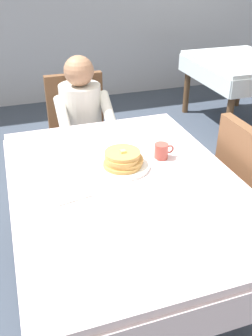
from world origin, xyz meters
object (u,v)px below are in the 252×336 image
Objects in this scene: knife_right_of_plate at (158,163)px; fork_left_of_plate at (89,175)px; plate_breakfast at (123,166)px; spoon_near_edge at (136,200)px; background_table_far at (239,69)px; chair_right_side at (252,189)px; dining_table_main at (126,196)px; breakfast_stack at (123,159)px; cup_coffee at (162,151)px; diner_person at (83,119)px; chair_diner at (80,128)px.

fork_left_of_plate is at bearing 90.03° from knife_right_of_plate.
plate_breakfast is 0.30m from spoon_near_edge.
plate_breakfast is 0.25× the size of background_table_far.
chair_right_side is 4.65× the size of knife_right_of_plate.
breakfast_stack reaches higher than dining_table_main.
breakfast_stack is at bearing -99.88° from chair_right_side.
cup_coffee is at bearing -38.14° from knife_right_of_plate.
fork_left_of_plate and knife_right_of_plate have the same top height.
dining_table_main is at bearing -101.51° from plate_breakfast.
cup_coffee is 0.08m from knife_right_of_plate.
background_table_far is (1.94, 0.92, -0.05)m from diner_person.
chair_diner is 1.00× the size of chair_right_side.
fork_left_of_plate is at bearing -173.99° from plate_breakfast.
background_table_far is at bearing -55.12° from fork_left_of_plate.
spoon_near_edge is (-0.78, -0.17, 0.21)m from chair_right_side.
breakfast_stack is 1.07× the size of knife_right_of_plate.
chair_right_side is (0.77, -1.17, 0.00)m from chair_diner.
breakfast_stack reaches higher than cup_coffee.
background_table_far is at bearing -158.40° from chair_diner.
chair_right_side is 0.83× the size of background_table_far.
chair_right_side is 6.20× the size of spoon_near_edge.
spoon_near_edge is at bearing -77.60° from chair_right_side.
fork_left_of_plate is 2.80m from background_table_far.
cup_coffee is (0.23, 0.03, -0.01)m from breakfast_stack.
cup_coffee is (-0.51, 0.16, 0.25)m from chair_right_side.
fork_left_of_plate reaches higher than dining_table_main.
diner_person is 0.89m from plate_breakfast.
chair_right_side is (0.77, -1.01, -0.14)m from diner_person.
dining_table_main is 0.78m from chair_right_side.
breakfast_stack is at bearing 75.10° from spoon_near_edge.
chair_right_side is at bearing 127.06° from diner_person.
dining_table_main is 7.14× the size of breakfast_stack.
spoon_near_edge is at bearing -96.94° from plate_breakfast.
chair_diner is 1.10m from knife_right_of_plate.
diner_person is at bearing -154.53° from background_table_far.
breakfast_stack reaches higher than background_table_far.
cup_coffee is at bearing 8.32° from plate_breakfast.
diner_person is at bearing 13.17° from knife_right_of_plate.
breakfast_stack is 1.42× the size of spoon_near_edge.
chair_diner is 1.36m from spoon_near_edge.
plate_breakfast is at bearing -86.02° from breakfast_stack.
spoon_near_edge is at bearing 89.35° from chair_diner.
dining_table_main is 1.64× the size of chair_diner.
cup_coffee reaches higher than background_table_far.
cup_coffee is at bearing -107.60° from chair_right_side.
fork_left_of_plate is 0.32m from spoon_near_edge.
dining_table_main is 10.16× the size of spoon_near_edge.
dining_table_main is 1.36× the size of diner_person.
cup_coffee is at bearing 8.00° from breakfast_stack.
spoon_near_edge is (-0.02, -1.34, 0.21)m from chair_diner.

